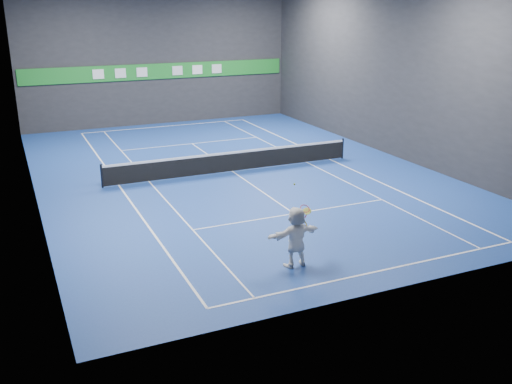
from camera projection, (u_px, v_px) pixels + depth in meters
name	position (u px, v px, depth m)	size (l,w,h in m)	color
ground	(233.00, 172.00, 27.61)	(26.00, 26.00, 0.00)	navy
wall_back	(159.00, 56.00, 37.48)	(18.00, 0.10, 9.00)	#272729
wall_front	(415.00, 133.00, 14.93)	(18.00, 0.10, 9.00)	#272729
wall_left	(22.00, 89.00, 22.73)	(0.10, 26.00, 9.00)	#272729
wall_right	(392.00, 69.00, 29.68)	(0.10, 26.00, 9.00)	#272729
baseline_near	(378.00, 271.00, 17.30)	(10.98, 0.08, 0.01)	white
baseline_far	(167.00, 126.00, 37.93)	(10.98, 0.08, 0.01)	white
sideline_doubles_left	(119.00, 185.00, 25.49)	(0.08, 23.78, 0.01)	white
sideline_doubles_right	(330.00, 160.00, 29.73)	(0.08, 23.78, 0.01)	white
sideline_singles_left	(149.00, 182.00, 26.02)	(0.06, 23.78, 0.01)	white
sideline_singles_right	(307.00, 162.00, 29.20)	(0.06, 23.78, 0.01)	white
service_line_near	(294.00, 214.00, 22.06)	(8.23, 0.06, 0.01)	white
service_line_far	(192.00, 144.00, 33.16)	(8.23, 0.06, 0.01)	white
center_service_line	(233.00, 172.00, 27.61)	(0.06, 12.80, 0.01)	white
player	(296.00, 237.00, 17.39)	(1.78, 0.57, 1.92)	white
tennis_ball	(294.00, 184.00, 16.91)	(0.06, 0.06, 0.06)	#C2D924
tennis_net	(233.00, 161.00, 27.44)	(12.50, 0.10, 1.07)	black
sponsor_banner	(160.00, 71.00, 37.74)	(17.64, 0.11, 1.00)	#1C8127
tennis_racket	(305.00, 211.00, 17.31)	(0.47, 0.37, 0.75)	red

